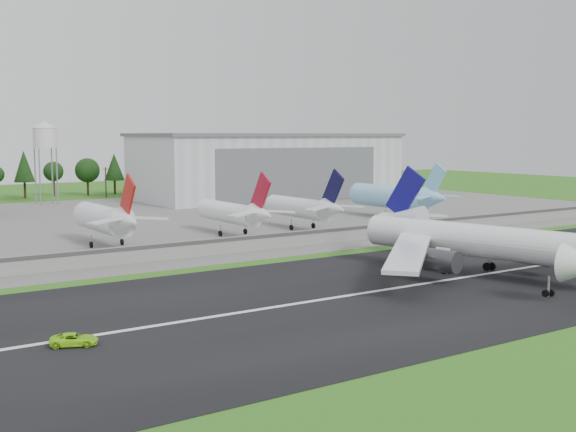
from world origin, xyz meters
TOP-DOWN VIEW (x-y plane):
  - ground at (0.00, 0.00)m, footprint 600.00×600.00m
  - runway at (0.00, 10.00)m, footprint 320.00×60.00m
  - runway_centerline at (0.00, 10.00)m, footprint 220.00×1.00m
  - apron at (0.00, 120.00)m, footprint 320.00×150.00m
  - blast_fence at (0.00, 54.99)m, footprint 240.00×0.61m
  - hangar_east at (75.00, 164.92)m, footprint 102.00×47.00m
  - water_tower at (-5.00, 185.00)m, footprint 8.40×8.40m
  - utility_poles at (0.00, 200.00)m, footprint 230.00×3.00m
  - treeline at (0.00, 215.00)m, footprint 320.00×16.00m
  - main_airliner at (21.15, 9.58)m, footprint 55.72×58.70m
  - ground_vehicle at (-50.82, 7.02)m, footprint 6.01×4.50m
  - parked_jet_red_a at (-21.46, 76.58)m, footprint 7.36×31.29m
  - parked_jet_red_b at (10.40, 76.50)m, footprint 7.36×31.29m
  - parked_jet_navy at (31.15, 76.52)m, footprint 7.36×31.29m
  - parked_jet_skyblue at (67.71, 81.62)m, footprint 7.36×37.29m

SIDE VIEW (x-z plane):
  - ground at x=0.00m, z-range 0.00..0.00m
  - utility_poles at x=0.00m, z-range -6.00..6.00m
  - treeline at x=0.00m, z-range -11.00..11.00m
  - runway at x=0.00m, z-range 0.00..0.10m
  - apron at x=0.00m, z-range 0.00..0.10m
  - runway_centerline at x=0.00m, z-range 0.10..0.12m
  - ground_vehicle at x=-50.82m, z-range 0.10..1.62m
  - blast_fence at x=0.00m, z-range 0.06..3.56m
  - main_airliner at x=21.15m, z-range -4.19..13.98m
  - parked_jet_red_b at x=10.40m, z-range -2.31..14.01m
  - parked_jet_navy at x=31.15m, z-range -2.28..14.14m
  - parked_jet_red_a at x=-21.46m, z-range -2.11..14.69m
  - parked_jet_skyblue at x=67.71m, z-range -1.99..15.17m
  - hangar_east at x=75.00m, z-range 0.03..25.23m
  - water_tower at x=-5.00m, z-range 9.85..39.25m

